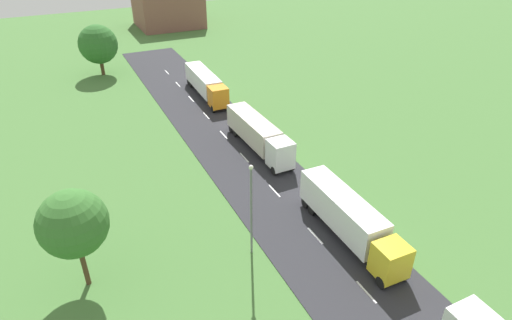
{
  "coord_description": "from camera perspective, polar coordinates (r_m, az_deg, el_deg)",
  "views": [
    {
      "loc": [
        -17.56,
        6.87,
        25.26
      ],
      "look_at": [
        -0.79,
        42.01,
        2.48
      ],
      "focal_mm": 30.55,
      "sensor_mm": 36.0,
      "label": 1
    }
  ],
  "objects": [
    {
      "name": "road",
      "position": [
        35.44,
        14.05,
        -16.25
      ],
      "size": [
        10.0,
        140.0,
        0.06
      ],
      "primitive_type": "cube",
      "color": "#2B2B30",
      "rests_on": "ground"
    },
    {
      "name": "lane_marking_centre",
      "position": [
        33.99,
        17.38,
        -19.4
      ],
      "size": [
        0.16,
        120.85,
        0.01
      ],
      "color": "white",
      "rests_on": "road"
    },
    {
      "name": "lamppost_second",
      "position": [
        34.53,
        -0.62,
        -6.1
      ],
      "size": [
        0.36,
        0.36,
        8.56
      ],
      "color": "slate",
      "rests_on": "ground"
    },
    {
      "name": "tree_oak",
      "position": [
        79.82,
        -19.98,
        14.05
      ],
      "size": [
        6.43,
        6.43,
        8.45
      ],
      "color": "#513823",
      "rests_on": "ground"
    },
    {
      "name": "tree_birch",
      "position": [
        33.67,
        -22.84,
        -7.69
      ],
      "size": [
        5.01,
        5.01,
        8.37
      ],
      "color": "#513823",
      "rests_on": "ground"
    },
    {
      "name": "truck_second",
      "position": [
        38.44,
        12.05,
        -7.36
      ],
      "size": [
        2.6,
        12.72,
        3.72
      ],
      "color": "yellow",
      "rests_on": "road"
    },
    {
      "name": "truck_fourth",
      "position": [
        67.18,
        -6.61,
        9.94
      ],
      "size": [
        2.86,
        13.63,
        3.43
      ],
      "color": "orange",
      "rests_on": "road"
    },
    {
      "name": "truck_third",
      "position": [
        51.16,
        0.32,
        3.46
      ],
      "size": [
        2.72,
        12.93,
        3.55
      ],
      "color": "white",
      "rests_on": "road"
    },
    {
      "name": "distant_building",
      "position": [
        111.96,
        -11.46,
        18.98
      ],
      "size": [
        14.51,
        13.74,
        8.56
      ],
      "primitive_type": "cube",
      "color": "brown",
      "rests_on": "ground"
    }
  ]
}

